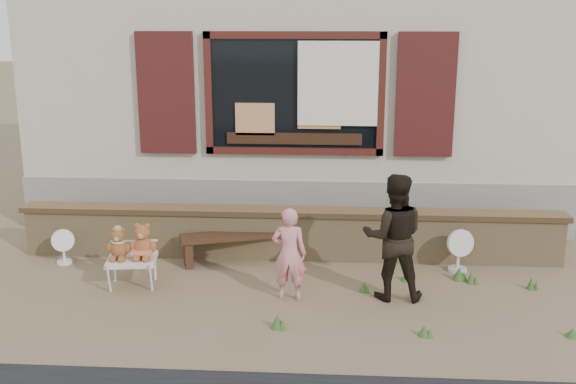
# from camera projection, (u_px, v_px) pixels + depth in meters

# --- Properties ---
(ground) EXTENTS (80.00, 80.00, 0.00)m
(ground) POSITION_uv_depth(u_px,v_px,m) (285.00, 287.00, 7.96)
(ground) COLOR brown
(ground) RESTS_ON ground
(shopfront) EXTENTS (8.04, 5.13, 4.00)m
(shopfront) POSITION_uv_depth(u_px,v_px,m) (302.00, 81.00, 11.78)
(shopfront) COLOR #A19682
(shopfront) RESTS_ON ground
(brick_wall) EXTENTS (7.10, 0.36, 0.67)m
(brick_wall) POSITION_uv_depth(u_px,v_px,m) (290.00, 233.00, 8.84)
(brick_wall) COLOR tan
(brick_wall) RESTS_ON ground
(bench) EXTENTS (1.55, 0.77, 0.39)m
(bench) POSITION_uv_depth(u_px,v_px,m) (240.00, 241.00, 8.70)
(bench) COLOR #331E12
(bench) RESTS_ON ground
(folding_chair) EXTENTS (0.63, 0.58, 0.35)m
(folding_chair) POSITION_uv_depth(u_px,v_px,m) (132.00, 261.00, 7.90)
(folding_chair) COLOR silver
(folding_chair) RESTS_ON ground
(teddy_bear_left) EXTENTS (0.32, 0.29, 0.39)m
(teddy_bear_left) POSITION_uv_depth(u_px,v_px,m) (119.00, 243.00, 7.83)
(teddy_bear_left) COLOR brown
(teddy_bear_left) RESTS_ON folding_chair
(teddy_bear_right) EXTENTS (0.35, 0.32, 0.43)m
(teddy_bear_right) POSITION_uv_depth(u_px,v_px,m) (143.00, 240.00, 7.85)
(teddy_bear_right) COLOR brown
(teddy_bear_right) RESTS_ON folding_chair
(child) EXTENTS (0.40, 0.27, 1.07)m
(child) POSITION_uv_depth(u_px,v_px,m) (289.00, 254.00, 7.50)
(child) COLOR pink
(child) RESTS_ON ground
(adult) EXTENTS (0.71, 0.56, 1.44)m
(adult) POSITION_uv_depth(u_px,v_px,m) (394.00, 237.00, 7.48)
(adult) COLOR black
(adult) RESTS_ON ground
(fan_left) EXTENTS (0.30, 0.20, 0.47)m
(fan_left) POSITION_uv_depth(u_px,v_px,m) (63.00, 246.00, 8.65)
(fan_left) COLOR white
(fan_left) RESTS_ON ground
(fan_right) EXTENTS (0.36, 0.23, 0.56)m
(fan_right) POSITION_uv_depth(u_px,v_px,m) (459.00, 250.00, 8.37)
(fan_right) COLOR silver
(fan_right) RESTS_ON ground
(grass_tufts) EXTENTS (3.09, 1.68, 0.16)m
(grass_tufts) POSITION_uv_depth(u_px,v_px,m) (429.00, 293.00, 7.59)
(grass_tufts) COLOR #395D25
(grass_tufts) RESTS_ON ground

